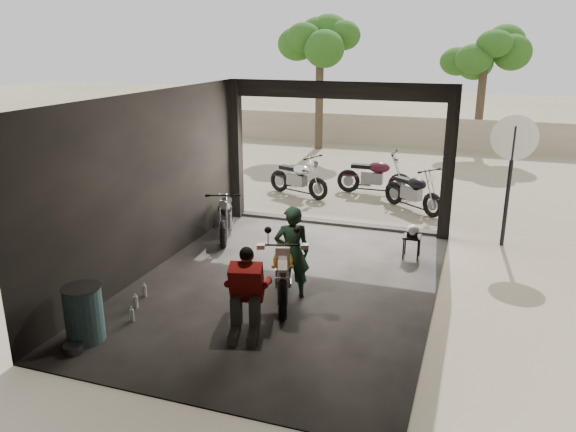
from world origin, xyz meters
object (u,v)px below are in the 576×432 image
Objects in this scene: outside_bike_c at (413,188)px; helmet at (413,231)px; outside_bike_b at (374,173)px; rider at (292,253)px; main_bike at (283,266)px; stool at (412,240)px; mechanic at (245,295)px; oil_drum at (84,315)px; left_bike at (226,213)px; sign_post at (512,158)px; outside_bike_a at (298,175)px.

outside_bike_c reaches higher than helmet.
rider is at bearing 179.56° from outside_bike_b.
stool is (1.72, 2.53, -0.20)m from main_bike.
outside_bike_c is at bearing 64.20° from mechanic.
main_bike is at bearing -124.26° from stool.
outside_bike_b reaches higher than oil_drum.
left_bike is 0.59× the size of sign_post.
outside_bike_a is at bearing 86.87° from main_bike.
main_bike is 3.06m from stool.
outside_bike_a reaches higher than left_bike.
rider reaches higher than mechanic.
outside_bike_b is at bearing 82.65° from outside_bike_c.
left_bike is at bearing -71.32° from rider.
outside_bike_c is (1.33, 5.78, -0.03)m from main_bike.
sign_post is at bearing 49.06° from helmet.
outside_bike_a is 3.70× the size of stool.
mechanic is at bearing -153.89° from outside_bike_c.
rider is 3.43× the size of stool.
main_bike is 1.11× the size of left_bike.
helmet is at bearing 36.42° from main_bike.
stool is 6.06m from oil_drum.
mechanic is (-0.14, -1.21, 0.02)m from main_bike.
outside_bike_b reaches higher than left_bike.
main_bike is 1.21m from mechanic.
outside_bike_a is at bearing -98.35° from rider.
stool is 0.17× the size of sign_post.
sign_post is at bearing -93.18° from outside_bike_a.
outside_bike_c is 6.63× the size of helmet.
main_bike is 5.93m from outside_bike_c.
outside_bike_b is at bearing 74.09° from mechanic.
main_bike is 3.85× the size of stool.
outside_bike_c is 1.06× the size of rider.
outside_bike_c is 1.37× the size of mechanic.
left_bike reaches higher than stool.
sign_post is at bearing -6.73° from left_bike.
rider is 1.93× the size of oil_drum.
mechanic is 1.50× the size of oil_drum.
main_bike is 0.66× the size of sign_post.
main_bike is at bearing 178.70° from outside_bike_b.
rider is at bearing -154.28° from outside_bike_c.
rider is 1.29× the size of mechanic.
mechanic is at bearing -81.90° from left_bike.
main_bike is 3.29m from left_bike.
outside_bike_b reaches higher than stool.
main_bike is at bearing 69.60° from mechanic.
oil_drum is (0.00, -4.59, -0.13)m from left_bike.
mechanic is 2.66× the size of stool.
mechanic is at bearing -116.45° from stool.
oil_drum reaches higher than stool.
sign_post is at bearing 47.09° from oil_drum.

